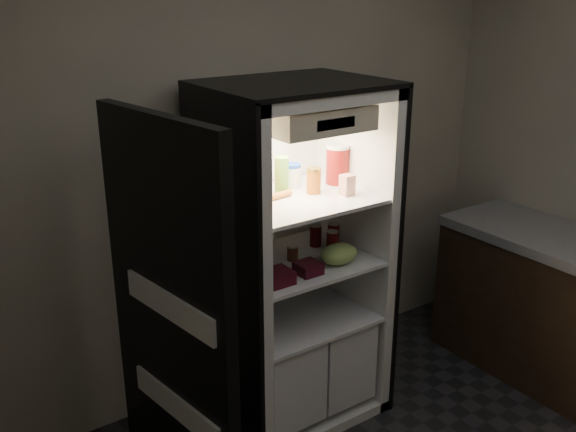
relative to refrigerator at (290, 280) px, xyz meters
name	(u,v)px	position (x,y,z in m)	size (l,w,h in m)	color
room_shell	(526,203)	(0.00, -1.38, 0.83)	(3.60, 3.60, 3.60)	white
refrigerator	(290,280)	(0.00, 0.00, 0.00)	(0.90, 0.72, 1.88)	white
fridge_door	(171,327)	(-0.84, -0.30, 0.12)	(0.18, 0.87, 1.85)	black
tabby_cat	(250,172)	(-0.23, 0.03, 0.65)	(0.33, 0.39, 0.40)	#C26518
parmesan_shaker	(282,175)	(-0.03, 0.04, 0.60)	(0.08, 0.08, 0.19)	#268C30
mayo_tub	(292,175)	(0.08, 0.09, 0.56)	(0.09, 0.09, 0.13)	white
salsa_jar	(314,181)	(0.11, -0.06, 0.57)	(0.08, 0.08, 0.14)	#9C0E0E
pepper_jar	(337,164)	(0.32, 0.01, 0.61)	(0.13, 0.13, 0.21)	maroon
cream_carton	(347,185)	(0.23, -0.18, 0.55)	(0.06, 0.06, 0.11)	white
soda_can_a	(316,235)	(0.20, 0.03, 0.21)	(0.07, 0.07, 0.12)	black
soda_can_b	(334,234)	(0.29, 0.00, 0.21)	(0.07, 0.07, 0.12)	black
soda_can_c	(332,242)	(0.22, -0.09, 0.21)	(0.07, 0.07, 0.12)	black
condiment_jar	(293,253)	(-0.03, -0.06, 0.19)	(0.06, 0.06, 0.08)	brown
grape_bag	(339,254)	(0.15, -0.23, 0.20)	(0.21, 0.15, 0.11)	#81AE51
berry_box_left	(278,277)	(-0.25, -0.25, 0.18)	(0.13, 0.13, 0.07)	#4D0C19
berry_box_right	(308,268)	(-0.06, -0.24, 0.18)	(0.12, 0.12, 0.06)	#4D0C19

